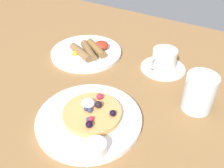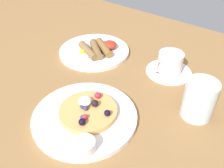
# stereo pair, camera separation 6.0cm
# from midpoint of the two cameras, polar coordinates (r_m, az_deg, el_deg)

# --- Properties ---
(ground_plane) EXTENTS (1.87, 1.23, 0.03)m
(ground_plane) POSITION_cam_midpoint_polar(r_m,az_deg,el_deg) (0.67, -7.01, -4.56)
(ground_plane) COLOR olive
(pancake_plate) EXTENTS (0.26, 0.26, 0.01)m
(pancake_plate) POSITION_cam_midpoint_polar(r_m,az_deg,el_deg) (0.60, -8.35, -8.25)
(pancake_plate) COLOR white
(pancake_plate) RESTS_ON ground_plane
(pancake_with_berries) EXTENTS (0.14, 0.14, 0.03)m
(pancake_with_berries) POSITION_cam_midpoint_polar(r_m,az_deg,el_deg) (0.59, -7.63, -6.74)
(pancake_with_berries) COLOR tan
(pancake_with_berries) RESTS_ON pancake_plate
(syrup_ramekin) EXTENTS (0.05, 0.05, 0.03)m
(syrup_ramekin) POSITION_cam_midpoint_polar(r_m,az_deg,el_deg) (0.51, -7.33, -14.80)
(syrup_ramekin) COLOR white
(syrup_ramekin) RESTS_ON pancake_plate
(breakfast_plate) EXTENTS (0.24, 0.24, 0.01)m
(breakfast_plate) POSITION_cam_midpoint_polar(r_m,az_deg,el_deg) (0.85, -8.12, 7.31)
(breakfast_plate) COLOR white
(breakfast_plate) RESTS_ON ground_plane
(fried_breakfast) EXTENTS (0.13, 0.14, 0.03)m
(fried_breakfast) POSITION_cam_midpoint_polar(r_m,az_deg,el_deg) (0.83, -7.34, 7.97)
(fried_breakfast) COLOR brown
(fried_breakfast) RESTS_ON breakfast_plate
(coffee_saucer) EXTENTS (0.14, 0.14, 0.01)m
(coffee_saucer) POSITION_cam_midpoint_polar(r_m,az_deg,el_deg) (0.78, 9.74, 3.79)
(coffee_saucer) COLOR white
(coffee_saucer) RESTS_ON ground_plane
(coffee_cup) EXTENTS (0.07, 0.10, 0.06)m
(coffee_cup) POSITION_cam_midpoint_polar(r_m,az_deg,el_deg) (0.76, 9.92, 5.91)
(coffee_cup) COLOR white
(coffee_cup) RESTS_ON coffee_saucer
(water_glass) EXTENTS (0.08, 0.08, 0.10)m
(water_glass) POSITION_cam_midpoint_polar(r_m,az_deg,el_deg) (0.62, 17.30, -2.04)
(water_glass) COLOR silver
(water_glass) RESTS_ON ground_plane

